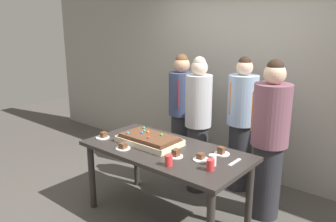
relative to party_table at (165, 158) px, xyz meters
The scene contains 17 objects.
ground_plane 0.69m from the party_table, ahead, with size 12.00×12.00×0.00m, color #4C4742.
interior_back_panel 1.79m from the party_table, 90.00° to the left, with size 8.00×0.12×3.00m, color #9E998E.
party_table is the anchor object (origin of this frame).
sheet_cake 0.27m from the party_table, behind, with size 0.67×0.40×0.12m.
plated_slice_near_left 0.45m from the party_table, ahead, with size 0.15×0.15×0.06m.
plated_slice_near_right 0.58m from the party_table, 24.49° to the left, with size 0.15×0.15×0.08m.
plated_slice_far_left 0.78m from the party_table, 165.39° to the right, with size 0.15×0.15×0.07m.
plated_slice_far_right 0.26m from the party_table, 24.98° to the right, with size 0.15×0.15×0.08m.
plated_slice_center_front 0.45m from the party_table, 139.26° to the right, with size 0.15×0.15×0.06m.
drink_cup_nearest 0.66m from the party_table, 12.88° to the right, with size 0.07×0.07×0.10m, color red.
drink_cup_middle 0.44m from the party_table, 45.79° to the right, with size 0.07×0.07×0.10m, color red.
drink_cup_far_end 0.61m from the party_table, ahead, with size 0.07×0.07×0.10m, color white.
cake_server_utensil 0.73m from the party_table, 11.15° to the left, with size 0.03×0.20×0.01m, color silver.
person_serving_front 1.24m from the party_table, 120.20° to the left, with size 0.34×0.34×1.64m.
person_green_shirt_behind 1.16m from the party_table, 77.09° to the left, with size 0.36×0.36×1.66m.
person_striped_tie_right 0.77m from the party_table, 99.03° to the left, with size 0.31×0.31×1.66m.
person_far_right_suit 1.09m from the party_table, 43.35° to the left, with size 0.38×0.38×1.69m.
Camera 1 is at (2.05, -2.42, 2.03)m, focal length 35.65 mm.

